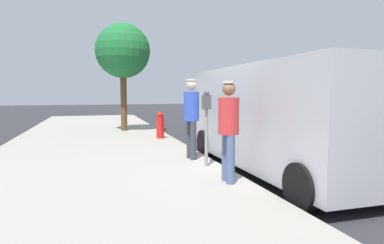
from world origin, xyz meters
name	(u,v)px	position (x,y,z in m)	size (l,w,h in m)	color
ground_plane	(265,169)	(0.00, 0.00, 0.00)	(80.00, 80.00, 0.00)	#2D2D33
sidewalk_slab	(95,177)	(3.50, 0.00, 0.07)	(5.00, 32.00, 0.15)	#9E998E
parking_meter_near	(206,115)	(1.35, 0.05, 1.18)	(0.14, 0.18, 1.52)	gray
pedestrian_in_blue	(191,113)	(1.43, -0.76, 1.17)	(0.34, 0.36, 1.78)	#383D47
pedestrian_in_red	(229,125)	(1.39, 1.29, 1.10)	(0.34, 0.36, 1.67)	#4C608C
parked_van	(282,116)	(-0.15, 0.39, 1.15)	(2.16, 5.22, 2.15)	#BCBCC1
street_tree	(123,52)	(2.37, -6.87, 3.19)	(2.08, 2.08, 4.10)	brown
fire_hydrant	(160,125)	(1.45, -4.28, 0.57)	(0.24, 0.24, 0.86)	red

